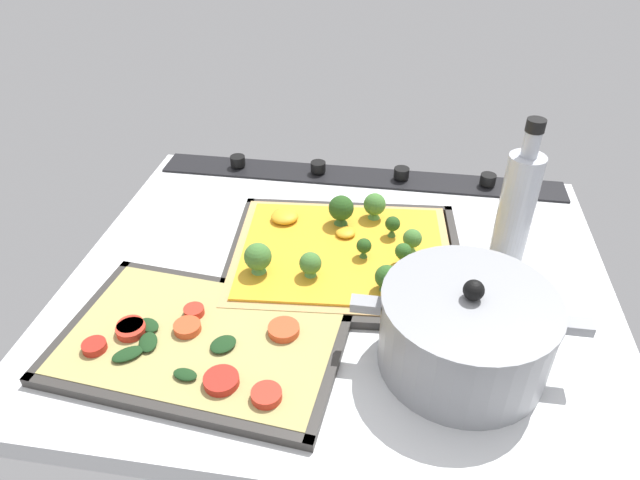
# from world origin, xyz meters

# --- Properties ---
(ground_plane) EXTENTS (0.77, 0.66, 0.03)m
(ground_plane) POSITION_xyz_m (0.00, 0.00, -0.01)
(ground_plane) COLOR silver
(stove_control_panel) EXTENTS (0.74, 0.07, 0.03)m
(stove_control_panel) POSITION_xyz_m (0.00, -0.29, 0.01)
(stove_control_panel) COLOR black
(stove_control_panel) RESTS_ON ground_plane
(baking_tray_front) EXTENTS (0.37, 0.32, 0.01)m
(baking_tray_front) POSITION_xyz_m (-0.00, -0.04, 0.00)
(baking_tray_front) COLOR #33302D
(baking_tray_front) RESTS_ON ground_plane
(broccoli_pizza) EXTENTS (0.34, 0.29, 0.06)m
(broccoli_pizza) POSITION_xyz_m (-0.00, -0.04, 0.02)
(broccoli_pizza) COLOR tan
(broccoli_pizza) RESTS_ON baking_tray_front
(baking_tray_back) EXTENTS (0.37, 0.26, 0.01)m
(baking_tray_back) POSITION_xyz_m (0.15, 0.16, 0.00)
(baking_tray_back) COLOR #33302D
(baking_tray_back) RESTS_ON ground_plane
(veggie_pizza_back) EXTENTS (0.34, 0.24, 0.02)m
(veggie_pizza_back) POSITION_xyz_m (0.15, 0.16, 0.01)
(veggie_pizza_back) COLOR tan
(veggie_pizza_back) RESTS_ON baking_tray_back
(cooking_pot) EXTENTS (0.27, 0.20, 0.13)m
(cooking_pot) POSITION_xyz_m (-0.17, 0.14, 0.05)
(cooking_pot) COLOR gray
(cooking_pot) RESTS_ON ground_plane
(oil_bottle) EXTENTS (0.05, 0.05, 0.24)m
(oil_bottle) POSITION_xyz_m (-0.24, -0.05, 0.10)
(oil_bottle) COLOR #B7BCC6
(oil_bottle) RESTS_ON ground_plane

